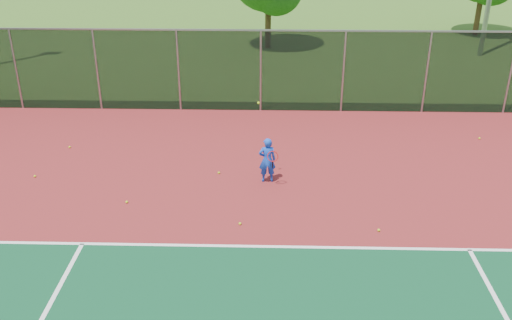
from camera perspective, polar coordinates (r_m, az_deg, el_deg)
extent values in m
cube|color=maroon|center=(12.86, 13.27, -11.19)|extent=(30.00, 20.00, 0.02)
cube|color=white|center=(14.17, 20.56, -8.39)|extent=(22.00, 0.10, 0.00)
cube|color=black|center=(21.13, 8.73, 8.69)|extent=(30.00, 0.04, 3.00)
cube|color=gray|center=(20.75, 9.00, 12.65)|extent=(30.00, 0.06, 0.06)
imported|color=blue|center=(15.93, 1.13, 0.00)|extent=(0.51, 0.36, 1.32)
cylinder|color=black|center=(15.72, 1.67, -0.47)|extent=(0.03, 0.15, 0.27)
torus|color=#A51414|center=(15.50, 1.68, 0.36)|extent=(0.30, 0.13, 0.29)
sphere|color=#C1DB19|center=(15.39, 0.25, 5.74)|extent=(0.07, 0.07, 0.07)
sphere|color=#C1DB19|center=(17.61, -21.24, -1.52)|extent=(0.07, 0.07, 0.07)
sphere|color=#C1DB19|center=(15.49, -12.80, -4.11)|extent=(0.07, 0.07, 0.07)
sphere|color=#C1DB19|center=(14.19, -1.61, -6.38)|extent=(0.07, 0.07, 0.07)
sphere|color=#C1DB19|center=(16.65, -3.73, -1.27)|extent=(0.07, 0.07, 0.07)
sphere|color=#C1DB19|center=(19.21, -18.14, 1.24)|extent=(0.07, 0.07, 0.07)
sphere|color=#C1DB19|center=(20.30, 21.44, 2.04)|extent=(0.07, 0.07, 0.07)
sphere|color=#C1DB19|center=(14.25, 12.18, -6.87)|extent=(0.07, 0.07, 0.07)
cylinder|color=#3A2615|center=(30.05, 1.21, 13.20)|extent=(0.30, 0.30, 2.21)
cylinder|color=#3A2615|center=(35.07, 21.31, 13.30)|extent=(0.30, 0.30, 2.18)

